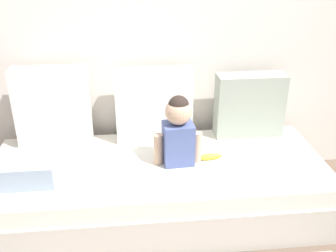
{
  "coord_description": "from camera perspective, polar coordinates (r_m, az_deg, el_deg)",
  "views": [
    {
      "loc": [
        -0.16,
        -2.08,
        1.63
      ],
      "look_at": [
        0.06,
        0.0,
        0.62
      ],
      "focal_mm": 41.02,
      "sensor_mm": 36.0,
      "label": 1
    }
  ],
  "objects": [
    {
      "name": "throw_pillow_right",
      "position": [
        2.75,
        11.98,
        3.05
      ],
      "size": [
        0.47,
        0.16,
        0.44
      ],
      "primitive_type": "cube",
      "color": "#99A393",
      "rests_on": "couch"
    },
    {
      "name": "throw_pillow_center",
      "position": [
        2.62,
        -2.12,
        3.11
      ],
      "size": [
        0.52,
        0.16,
        0.5
      ],
      "primitive_type": "cube",
      "color": "silver",
      "rests_on": "couch"
    },
    {
      "name": "ground_plane",
      "position": [
        2.64,
        -1.37,
        -12.37
      ],
      "size": [
        12.0,
        12.0,
        0.0
      ],
      "primitive_type": "plane",
      "color": "brown"
    },
    {
      "name": "folded_blanket",
      "position": [
        2.39,
        -20.93,
        -6.0
      ],
      "size": [
        0.4,
        0.28,
        0.14
      ],
      "primitive_type": "cube",
      "color": "#8E9EB2",
      "rests_on": "couch"
    },
    {
      "name": "throw_pillow_left",
      "position": [
        2.66,
        -16.72,
        2.7
      ],
      "size": [
        0.48,
        0.16,
        0.53
      ],
      "primitive_type": "cube",
      "color": "silver",
      "rests_on": "couch"
    },
    {
      "name": "banana",
      "position": [
        2.46,
        6.18,
        -4.61
      ],
      "size": [
        0.17,
        0.06,
        0.04
      ],
      "primitive_type": "ellipsoid",
      "rotation": [
        0.0,
        0.0,
        0.07
      ],
      "color": "yellow",
      "rests_on": "couch"
    },
    {
      "name": "couch",
      "position": [
        2.54,
        -1.41,
        -9.07
      ],
      "size": [
        2.16,
        0.87,
        0.37
      ],
      "color": "beige",
      "rests_on": "ground"
    },
    {
      "name": "toddler",
      "position": [
        2.33,
        1.55,
        -0.61
      ],
      "size": [
        0.3,
        0.16,
        0.45
      ],
      "color": "#4C5B93",
      "rests_on": "couch"
    },
    {
      "name": "back_wall",
      "position": [
        2.69,
        -2.67,
        15.39
      ],
      "size": [
        5.36,
        0.1,
        2.3
      ],
      "primitive_type": "cube",
      "color": "silver",
      "rests_on": "ground"
    }
  ]
}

